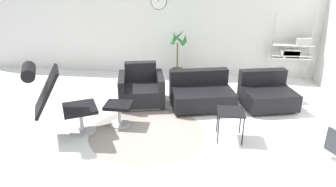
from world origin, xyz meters
name	(u,v)px	position (x,y,z in m)	size (l,w,h in m)	color
ground_plane	(160,125)	(0.00, 0.00, 0.00)	(12.00, 12.00, 0.00)	white
wall_back	(176,19)	(0.00, 2.87, 1.40)	(12.00, 0.09, 2.80)	silver
round_rug	(147,132)	(-0.18, -0.26, 0.00)	(1.94, 1.94, 0.01)	gray
lounge_chair	(54,94)	(-1.59, -0.51, 0.73)	(1.14, 0.94, 1.23)	#BCBCC1
ottoman	(119,109)	(-0.71, -0.04, 0.29)	(0.45, 0.39, 0.40)	#BCBCC1
armchair_red	(141,90)	(-0.51, 0.92, 0.29)	(1.04, 1.00, 0.78)	silver
couch_low	(201,94)	(0.69, 0.91, 0.24)	(1.35, 1.11, 0.67)	black
couch_second	(267,95)	(1.97, 1.04, 0.24)	(1.12, 1.05, 0.67)	black
side_table	(231,114)	(1.16, -0.29, 0.43)	(0.41, 0.41, 0.48)	black
potted_plant	(178,60)	(0.10, 2.39, 0.50)	(0.42, 0.45, 1.23)	#333338
shelf_unit	(293,51)	(2.77, 2.55, 0.77)	(0.91, 0.28, 1.60)	#BCBCC1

